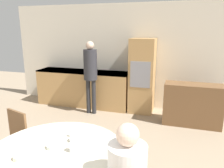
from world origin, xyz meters
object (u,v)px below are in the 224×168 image
object	(u,v)px
cup	(73,147)
bowl_near	(21,157)
oven_unit	(142,76)
person_standing	(90,69)
sideboard	(192,105)
bowl_centre	(76,139)
bowl_far	(54,146)
chair_far_left	(13,142)

from	to	relation	value
cup	bowl_near	distance (m)	0.50
oven_unit	person_standing	bearing A→B (deg)	-155.97
oven_unit	sideboard	distance (m)	1.32
sideboard	person_standing	distance (m)	2.36
oven_unit	person_standing	world-z (taller)	oven_unit
person_standing	bowl_centre	size ratio (longest dim) A/B	11.42
sideboard	person_standing	bearing A→B (deg)	-179.44
sideboard	bowl_far	size ratio (longest dim) A/B	8.02
cup	bowl_far	distance (m)	0.23
chair_far_left	bowl_centre	world-z (taller)	chair_far_left
chair_far_left	bowl_centre	size ratio (longest dim) A/B	6.18
chair_far_left	bowl_near	bearing A→B (deg)	-25.69
cup	bowl_near	world-z (taller)	cup
chair_far_left	bowl_far	world-z (taller)	chair_far_left
sideboard	bowl_far	xyz separation A→B (m)	(-1.53, -2.84, 0.35)
bowl_far	oven_unit	bearing A→B (deg)	83.50
sideboard	bowl_far	world-z (taller)	sideboard
bowl_near	bowl_far	world-z (taller)	bowl_near
person_standing	chair_far_left	bearing A→B (deg)	-92.26
bowl_far	chair_far_left	bearing A→B (deg)	158.38
oven_unit	bowl_near	distance (m)	3.63
oven_unit	bowl_far	bearing A→B (deg)	-96.50
cup	bowl_far	world-z (taller)	cup
sideboard	bowl_near	xyz separation A→B (m)	(-1.72, -3.11, 0.35)
sideboard	bowl_near	bearing A→B (deg)	-118.96
oven_unit	person_standing	xyz separation A→B (m)	(-1.12, -0.50, 0.19)
person_standing	bowl_near	size ratio (longest dim) A/B	11.93
person_standing	cup	bearing A→B (deg)	-70.92
bowl_near	bowl_centre	distance (m)	0.59
oven_unit	chair_far_left	size ratio (longest dim) A/B	1.91
oven_unit	chair_far_left	distance (m)	3.24
oven_unit	bowl_near	world-z (taller)	oven_unit
chair_far_left	person_standing	distance (m)	2.54
sideboard	cup	distance (m)	3.15
oven_unit	bowl_centre	world-z (taller)	oven_unit
oven_unit	chair_far_left	xyz separation A→B (m)	(-1.22, -2.98, -0.37)
chair_far_left	bowl_far	size ratio (longest dim) A/B	6.39
sideboard	chair_far_left	distance (m)	3.45
bowl_centre	chair_far_left	bearing A→B (deg)	172.43
sideboard	bowl_near	size ratio (longest dim) A/B	8.11
person_standing	bowl_far	bearing A→B (deg)	-75.15
sideboard	person_standing	size ratio (longest dim) A/B	0.68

